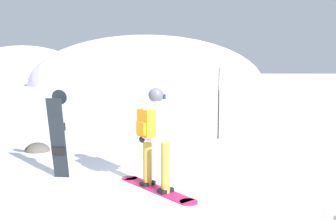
# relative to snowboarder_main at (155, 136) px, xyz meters

# --- Properties ---
(ground_plane) EXTENTS (300.00, 300.00, 0.00)m
(ground_plane) POSITION_rel_snowboarder_main_xyz_m (-0.28, -0.50, -0.92)
(ground_plane) COLOR white
(ridge_peak_main) EXTENTS (29.38, 26.44, 12.41)m
(ridge_peak_main) POSITION_rel_snowboarder_main_xyz_m (-7.61, 40.01, -0.92)
(ridge_peak_main) COLOR white
(ridge_peak_main) RESTS_ON ground
(ridge_peak_far) EXTENTS (22.01, 19.81, 12.21)m
(ridge_peak_far) POSITION_rel_snowboarder_main_xyz_m (-32.46, 55.25, -0.92)
(ridge_peak_far) COLOR white
(ridge_peak_far) RESTS_ON ground
(snowboarder_main) EXTENTS (1.43, 1.33, 1.71)m
(snowboarder_main) POSITION_rel_snowboarder_main_xyz_m (0.00, 0.00, 0.00)
(snowboarder_main) COLOR #D11E5B
(snowboarder_main) RESTS_ON ground
(spare_snowboard) EXTENTS (0.28, 0.31, 1.64)m
(spare_snowboard) POSITION_rel_snowboarder_main_xyz_m (-1.84, 0.40, -0.09)
(spare_snowboard) COLOR black
(spare_snowboard) RESTS_ON ground
(piste_marker_near) EXTENTS (0.20, 0.20, 2.11)m
(piste_marker_near) POSITION_rel_snowboarder_main_xyz_m (1.11, 4.64, 0.28)
(piste_marker_near) COLOR black
(piste_marker_near) RESTS_ON ground
(rock_dark) EXTENTS (0.61, 0.52, 0.43)m
(rock_dark) POSITION_rel_snowboarder_main_xyz_m (-3.32, 2.46, -0.92)
(rock_dark) COLOR #4C4742
(rock_dark) RESTS_ON ground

